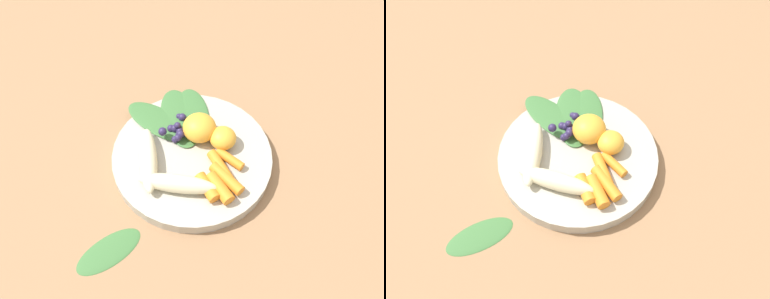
{
  "view_description": "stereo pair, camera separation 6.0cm",
  "coord_description": "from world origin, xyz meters",
  "views": [
    {
      "loc": [
        0.05,
        -0.34,
        0.52
      ],
      "look_at": [
        0.0,
        0.0,
        0.03
      ],
      "focal_mm": 35.48,
      "sensor_mm": 36.0,
      "label": 1
    },
    {
      "loc": [
        0.11,
        -0.33,
        0.52
      ],
      "look_at": [
        0.0,
        0.0,
        0.03
      ],
      "focal_mm": 35.48,
      "sensor_mm": 36.0,
      "label": 2
    }
  ],
  "objects": [
    {
      "name": "ground_plane",
      "position": [
        0.0,
        0.0,
        0.0
      ],
      "size": [
        2.4,
        2.4,
        0.0
      ],
      "primitive_type": "plane",
      "color": "#99704C"
    },
    {
      "name": "coconut_shred_patch",
      "position": [
        -0.03,
        0.06,
        0.02
      ],
      "size": [
        0.04,
        0.04,
        0.0
      ],
      "primitive_type": "cylinder",
      "color": "white",
      "rests_on": "bowl"
    },
    {
      "name": "banana_peeled_left",
      "position": [
        -0.01,
        -0.07,
        0.04
      ],
      "size": [
        0.12,
        0.03,
        0.03
      ],
      "primitive_type": "ellipsoid",
      "rotation": [
        0.0,
        0.0,
        6.29
      ],
      "color": "beige",
      "rests_on": "bowl"
    },
    {
      "name": "kale_leaf_rear",
      "position": [
        -0.06,
        0.06,
        0.02
      ],
      "size": [
        0.14,
        0.11,
        0.0
      ],
      "primitive_type": "ellipsoid",
      "rotation": [
        0.0,
        0.0,
        8.94
      ],
      "color": "#3D7038",
      "rests_on": "bowl"
    },
    {
      "name": "carrot_small",
      "position": [
        0.06,
        -0.01,
        0.03
      ],
      "size": [
        0.05,
        0.04,
        0.01
      ],
      "primitive_type": "cylinder",
      "rotation": [
        0.0,
        1.57,
        5.73
      ],
      "color": "orange",
      "rests_on": "bowl"
    },
    {
      "name": "kale_leaf_left",
      "position": [
        -0.01,
        0.08,
        0.02
      ],
      "size": [
        0.09,
        0.13,
        0.0
      ],
      "primitive_type": "ellipsoid",
      "rotation": [
        0.0,
        0.0,
        8.13
      ],
      "color": "#3D7038",
      "rests_on": "bowl"
    },
    {
      "name": "orange_segment_near",
      "position": [
        0.01,
        0.04,
        0.04
      ],
      "size": [
        0.05,
        0.05,
        0.04
      ],
      "primitive_type": "ellipsoid",
      "color": "#F4A833",
      "rests_on": "bowl"
    },
    {
      "name": "blueberry_pile",
      "position": [
        -0.03,
        0.04,
        0.03
      ],
      "size": [
        0.05,
        0.06,
        0.03
      ],
      "color": "#2D234C",
      "rests_on": "bowl"
    },
    {
      "name": "bowl",
      "position": [
        0.0,
        0.0,
        0.01
      ],
      "size": [
        0.26,
        0.26,
        0.02
      ],
      "primitive_type": "cylinder",
      "color": "#B2AD9E",
      "rests_on": "ground_plane"
    },
    {
      "name": "carrot_mid_right",
      "position": [
        0.06,
        -0.04,
        0.03
      ],
      "size": [
        0.06,
        0.05,
        0.02
      ],
      "primitive_type": "cylinder",
      "rotation": [
        0.0,
        1.57,
        5.58
      ],
      "color": "orange",
      "rests_on": "bowl"
    },
    {
      "name": "kale_leaf_right",
      "position": [
        -0.03,
        0.07,
        0.02
      ],
      "size": [
        0.11,
        0.15,
        0.0
      ],
      "primitive_type": "ellipsoid",
      "rotation": [
        0.0,
        0.0,
        8.24
      ],
      "color": "#3D7038",
      "rests_on": "bowl"
    },
    {
      "name": "kale_leaf_stray",
      "position": [
        -0.09,
        -0.17,
        0.0
      ],
      "size": [
        0.1,
        0.1,
        0.01
      ],
      "primitive_type": "ellipsoid",
      "rotation": [
        0.0,
        0.0,
        3.92
      ],
      "color": "#3D7038",
      "rests_on": "ground_plane"
    },
    {
      "name": "orange_segment_far",
      "position": [
        0.05,
        0.03,
        0.04
      ],
      "size": [
        0.04,
        0.04,
        0.03
      ],
      "primitive_type": "ellipsoid",
      "color": "#F4A833",
      "rests_on": "bowl"
    },
    {
      "name": "carrot_mid_left",
      "position": [
        0.05,
        -0.06,
        0.03
      ],
      "size": [
        0.05,
        0.05,
        0.02
      ],
      "primitive_type": "cylinder",
      "rotation": [
        0.0,
        1.57,
        5.41
      ],
      "color": "orange",
      "rests_on": "bowl"
    },
    {
      "name": "carrot_front",
      "position": [
        0.03,
        -0.06,
        0.03
      ],
      "size": [
        0.04,
        0.05,
        0.02
      ],
      "primitive_type": "cylinder",
      "rotation": [
        0.0,
        1.57,
        5.38
      ],
      "color": "orange",
      "rests_on": "bowl"
    },
    {
      "name": "carrot_rear",
      "position": [
        0.05,
        -0.02,
        0.03
      ],
      "size": [
        0.05,
        0.05,
        0.02
      ],
      "primitive_type": "cylinder",
      "rotation": [
        0.0,
        1.57,
        5.33
      ],
      "color": "orange",
      "rests_on": "bowl"
    },
    {
      "name": "banana_peeled_right",
      "position": [
        -0.06,
        -0.03,
        0.04
      ],
      "size": [
        0.06,
        0.12,
        0.03
      ],
      "primitive_type": "ellipsoid",
      "rotation": [
        0.0,
        0.0,
        4.97
      ],
      "color": "beige",
      "rests_on": "bowl"
    }
  ]
}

